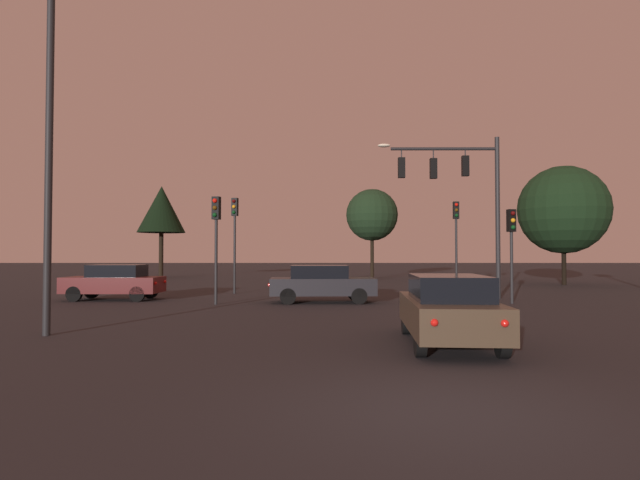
{
  "coord_description": "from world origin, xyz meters",
  "views": [
    {
      "loc": [
        -1.54,
        -6.5,
        1.98
      ],
      "look_at": [
        -1.6,
        16.14,
        2.6
      ],
      "focal_mm": 28.85,
      "sensor_mm": 36.0,
      "label": 1
    }
  ],
  "objects_px": {
    "traffic_light_corner_left": "(513,236)",
    "tree_behind_sign": "(374,215)",
    "traffic_light_corner_right": "(458,228)",
    "car_crossing_left": "(116,282)",
    "traffic_light_far_side": "(218,228)",
    "traffic_light_median": "(236,226)",
    "car_crossing_right": "(323,283)",
    "car_nearside_lane": "(450,308)",
    "parking_lot_lamp_post": "(52,107)",
    "traffic_signal_mast_arm": "(463,186)",
    "tree_center_horizon": "(565,210)",
    "tree_left_far": "(163,210)"
  },
  "relations": [
    {
      "from": "parking_lot_lamp_post",
      "to": "traffic_signal_mast_arm",
      "type": "bearing_deg",
      "value": 38.21
    },
    {
      "from": "parking_lot_lamp_post",
      "to": "tree_center_horizon",
      "type": "bearing_deg",
      "value": 42.5
    },
    {
      "from": "car_crossing_right",
      "to": "tree_left_far",
      "type": "distance_m",
      "value": 25.85
    },
    {
      "from": "traffic_signal_mast_arm",
      "to": "traffic_light_far_side",
      "type": "bearing_deg",
      "value": -166.42
    },
    {
      "from": "traffic_light_corner_left",
      "to": "parking_lot_lamp_post",
      "type": "relative_size",
      "value": 0.42
    },
    {
      "from": "traffic_light_far_side",
      "to": "car_crossing_right",
      "type": "distance_m",
      "value": 4.8
    },
    {
      "from": "traffic_light_corner_right",
      "to": "car_crossing_left",
      "type": "distance_m",
      "value": 16.84
    },
    {
      "from": "traffic_light_median",
      "to": "car_crossing_right",
      "type": "bearing_deg",
      "value": -47.19
    },
    {
      "from": "traffic_light_corner_right",
      "to": "tree_behind_sign",
      "type": "relative_size",
      "value": 0.66
    },
    {
      "from": "traffic_light_corner_left",
      "to": "tree_behind_sign",
      "type": "distance_m",
      "value": 21.05
    },
    {
      "from": "car_crossing_left",
      "to": "parking_lot_lamp_post",
      "type": "relative_size",
      "value": 0.46
    },
    {
      "from": "parking_lot_lamp_post",
      "to": "tree_left_far",
      "type": "height_order",
      "value": "parking_lot_lamp_post"
    },
    {
      "from": "car_crossing_right",
      "to": "traffic_light_corner_right",
      "type": "bearing_deg",
      "value": 39.27
    },
    {
      "from": "traffic_light_corner_right",
      "to": "traffic_light_corner_left",
      "type": "bearing_deg",
      "value": -85.08
    },
    {
      "from": "traffic_signal_mast_arm",
      "to": "car_crossing_left",
      "type": "distance_m",
      "value": 15.71
    },
    {
      "from": "traffic_light_median",
      "to": "tree_center_horizon",
      "type": "relative_size",
      "value": 0.63
    },
    {
      "from": "car_crossing_right",
      "to": "tree_left_far",
      "type": "bearing_deg",
      "value": 121.58
    },
    {
      "from": "traffic_light_far_side",
      "to": "tree_behind_sign",
      "type": "relative_size",
      "value": 0.59
    },
    {
      "from": "car_nearside_lane",
      "to": "tree_left_far",
      "type": "relative_size",
      "value": 0.59
    },
    {
      "from": "car_crossing_right",
      "to": "car_nearside_lane",
      "type": "bearing_deg",
      "value": -74.42
    },
    {
      "from": "traffic_signal_mast_arm",
      "to": "traffic_light_corner_left",
      "type": "height_order",
      "value": "traffic_signal_mast_arm"
    },
    {
      "from": "car_nearside_lane",
      "to": "traffic_light_corner_left",
      "type": "bearing_deg",
      "value": 62.27
    },
    {
      "from": "traffic_light_corner_left",
      "to": "traffic_light_far_side",
      "type": "height_order",
      "value": "traffic_light_far_side"
    },
    {
      "from": "traffic_light_corner_right",
      "to": "tree_left_far",
      "type": "xyz_separation_m",
      "value": [
        -20.35,
        15.86,
        2.35
      ]
    },
    {
      "from": "traffic_light_corner_right",
      "to": "traffic_signal_mast_arm",
      "type": "bearing_deg",
      "value": -101.86
    },
    {
      "from": "car_nearside_lane",
      "to": "parking_lot_lamp_post",
      "type": "distance_m",
      "value": 10.69
    },
    {
      "from": "car_crossing_right",
      "to": "parking_lot_lamp_post",
      "type": "height_order",
      "value": "parking_lot_lamp_post"
    },
    {
      "from": "tree_center_horizon",
      "to": "traffic_light_median",
      "type": "bearing_deg",
      "value": -160.12
    },
    {
      "from": "traffic_light_far_side",
      "to": "car_crossing_right",
      "type": "height_order",
      "value": "traffic_light_far_side"
    },
    {
      "from": "tree_behind_sign",
      "to": "tree_center_horizon",
      "type": "relative_size",
      "value": 0.94
    },
    {
      "from": "traffic_light_corner_left",
      "to": "car_nearside_lane",
      "type": "distance_m",
      "value": 10.63
    },
    {
      "from": "traffic_signal_mast_arm",
      "to": "traffic_light_corner_right",
      "type": "bearing_deg",
      "value": 78.14
    },
    {
      "from": "car_nearside_lane",
      "to": "tree_center_horizon",
      "type": "relative_size",
      "value": 0.59
    },
    {
      "from": "traffic_light_median",
      "to": "traffic_light_far_side",
      "type": "xyz_separation_m",
      "value": [
        0.2,
        -5.58,
        -0.37
      ]
    },
    {
      "from": "traffic_light_corner_left",
      "to": "tree_behind_sign",
      "type": "height_order",
      "value": "tree_behind_sign"
    },
    {
      "from": "traffic_light_corner_right",
      "to": "traffic_light_far_side",
      "type": "relative_size",
      "value": 1.11
    },
    {
      "from": "traffic_light_median",
      "to": "traffic_light_far_side",
      "type": "distance_m",
      "value": 5.59
    },
    {
      "from": "traffic_signal_mast_arm",
      "to": "car_nearside_lane",
      "type": "height_order",
      "value": "traffic_signal_mast_arm"
    },
    {
      "from": "traffic_light_corner_right",
      "to": "parking_lot_lamp_post",
      "type": "relative_size",
      "value": 0.52
    },
    {
      "from": "car_crossing_left",
      "to": "traffic_light_corner_left",
      "type": "bearing_deg",
      "value": -5.75
    },
    {
      "from": "traffic_light_median",
      "to": "parking_lot_lamp_post",
      "type": "relative_size",
      "value": 0.53
    },
    {
      "from": "traffic_signal_mast_arm",
      "to": "traffic_light_corner_left",
      "type": "relative_size",
      "value": 1.9
    },
    {
      "from": "tree_left_far",
      "to": "parking_lot_lamp_post",
      "type": "bearing_deg",
      "value": -77.71
    },
    {
      "from": "traffic_light_corner_left",
      "to": "traffic_light_corner_right",
      "type": "bearing_deg",
      "value": 94.92
    },
    {
      "from": "car_crossing_left",
      "to": "car_crossing_right",
      "type": "xyz_separation_m",
      "value": [
        8.94,
        -1.13,
        0.0
      ]
    },
    {
      "from": "car_crossing_right",
      "to": "parking_lot_lamp_post",
      "type": "xyz_separation_m",
      "value": [
        -6.72,
        -8.53,
        4.82
      ]
    },
    {
      "from": "traffic_signal_mast_arm",
      "to": "traffic_light_far_side",
      "type": "xyz_separation_m",
      "value": [
        -10.36,
        -2.5,
        -1.99
      ]
    },
    {
      "from": "traffic_signal_mast_arm",
      "to": "parking_lot_lamp_post",
      "type": "distance_m",
      "value": 16.45
    },
    {
      "from": "traffic_light_corner_left",
      "to": "car_crossing_right",
      "type": "relative_size",
      "value": 0.86
    },
    {
      "from": "tree_behind_sign",
      "to": "traffic_light_far_side",
      "type": "bearing_deg",
      "value": -111.55
    }
  ]
}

